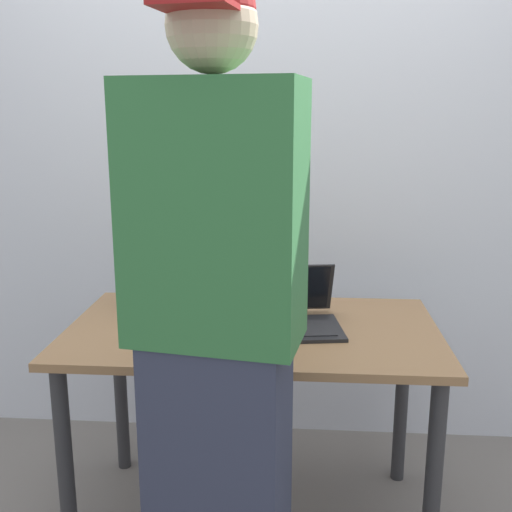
# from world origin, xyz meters

# --- Properties ---
(desk) EXTENTS (1.26, 0.72, 0.75)m
(desk) POSITION_xyz_m (0.00, 0.00, 0.65)
(desk) COLOR olive
(desk) RESTS_ON ground
(laptop) EXTENTS (0.40, 0.37, 0.20)m
(laptop) POSITION_xyz_m (0.11, 0.03, 0.79)
(laptop) COLOR black
(laptop) RESTS_ON desk
(beer_bottle_dark) EXTENTS (0.07, 0.07, 0.29)m
(beer_bottle_dark) POSITION_xyz_m (-0.45, 0.21, 0.86)
(beer_bottle_dark) COLOR brown
(beer_bottle_dark) RESTS_ON desk
(beer_bottle_amber) EXTENTS (0.07, 0.07, 0.29)m
(beer_bottle_amber) POSITION_xyz_m (-0.35, 0.26, 0.86)
(beer_bottle_amber) COLOR #333333
(beer_bottle_amber) RESTS_ON desk
(beer_bottle_green) EXTENTS (0.07, 0.07, 0.31)m
(beer_bottle_green) POSITION_xyz_m (-0.37, 0.11, 0.87)
(beer_bottle_green) COLOR #1E5123
(beer_bottle_green) RESTS_ON desk
(person_figure) EXTENTS (0.44, 0.33, 1.78)m
(person_figure) POSITION_xyz_m (-0.04, -0.56, 0.91)
(person_figure) COLOR #2D3347
(person_figure) RESTS_ON ground
(back_wall) EXTENTS (6.00, 0.10, 2.60)m
(back_wall) POSITION_xyz_m (0.00, 0.71, 1.30)
(back_wall) COLOR silver
(back_wall) RESTS_ON ground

